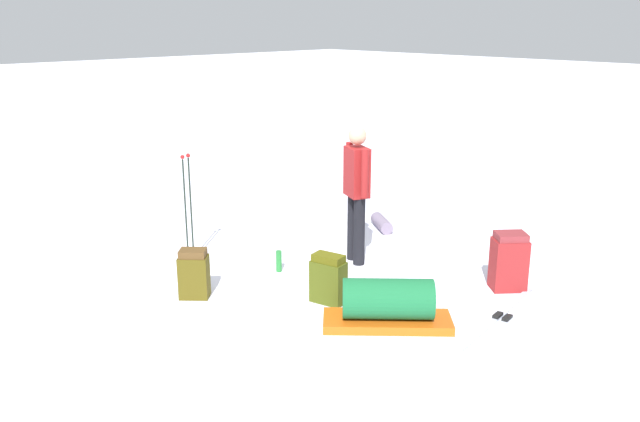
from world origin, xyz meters
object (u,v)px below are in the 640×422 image
backpack_large_dark (328,279)px  backpack_bright (509,262)px  thermos_bottle (279,261)px  sleeping_mat_rolled (382,223)px  ski_pair_near (502,318)px  gear_sled (388,305)px  ski_poles_planted_near (188,203)px  skier_standing (357,188)px  backpack_small_spare (194,274)px

backpack_large_dark → backpack_bright: backpack_bright is taller
backpack_bright → thermos_bottle: backpack_bright is taller
backpack_bright → sleeping_mat_rolled: size_ratio=1.20×
backpack_bright → ski_pair_near: bearing=28.0°
gear_sled → thermos_bottle: size_ratio=4.69×
backpack_bright → ski_poles_planted_near: ski_poles_planted_near is taller
ski_pair_near → sleeping_mat_rolled: sleeping_mat_rolled is taller
skier_standing → backpack_small_spare: skier_standing is taller
ski_poles_planted_near → gear_sled: (-0.39, 2.88, -0.53)m
ski_poles_planted_near → sleeping_mat_rolled: size_ratio=2.49×
thermos_bottle → backpack_bright: bearing=124.4°
skier_standing → sleeping_mat_rolled: skier_standing is taller
gear_sled → sleeping_mat_rolled: 3.14m
sleeping_mat_rolled → ski_poles_planted_near: bearing=-16.1°
backpack_large_dark → backpack_bright: 2.05m
ski_pair_near → sleeping_mat_rolled: size_ratio=3.30×
backpack_large_dark → ski_poles_planted_near: (0.37, -2.07, 0.49)m
gear_sled → backpack_bright: bearing=169.0°
ski_poles_planted_near → thermos_bottle: (-0.57, 1.02, -0.63)m
ski_poles_planted_near → backpack_large_dark: bearing=100.1°
ski_pair_near → backpack_bright: bearing=-152.0°
backpack_small_spare → sleeping_mat_rolled: bearing=-177.0°
backpack_large_dark → ski_poles_planted_near: ski_poles_planted_near is taller
sleeping_mat_rolled → gear_sled: bearing=41.9°
backpack_large_dark → gear_sled: bearing=91.3°
backpack_large_dark → gear_sled: 0.81m
sleeping_mat_rolled → backpack_small_spare: bearing=3.0°
sleeping_mat_rolled → thermos_bottle: (2.15, 0.23, 0.04)m
skier_standing → backpack_bright: size_ratio=2.57×
backpack_large_dark → sleeping_mat_rolled: backpack_large_dark is taller
backpack_bright → ski_poles_planted_near: 3.84m
skier_standing → backpack_large_dark: 1.46m
sleeping_mat_rolled → backpack_bright: bearing=75.0°
backpack_large_dark → ski_poles_planted_near: 2.16m
thermos_bottle → gear_sled: bearing=84.3°
skier_standing → sleeping_mat_rolled: 1.64m
skier_standing → ski_pair_near: bearing=85.9°
backpack_small_spare → thermos_bottle: (-1.16, 0.06, -0.14)m
ski_pair_near → gear_sled: 1.21m
backpack_small_spare → gear_sled: 2.16m
backpack_small_spare → ski_poles_planted_near: 1.22m
skier_standing → sleeping_mat_rolled: size_ratio=3.09×
skier_standing → backpack_small_spare: (2.07, -0.47, -0.69)m
skier_standing → gear_sled: 1.97m
ski_pair_near → backpack_large_dark: 1.83m
backpack_bright → thermos_bottle: (1.50, -2.19, -0.19)m
backpack_bright → thermos_bottle: 2.66m
gear_sled → sleeping_mat_rolled: (-2.34, -2.10, -0.13)m
backpack_small_spare → ski_poles_planted_near: size_ratio=0.40×
skier_standing → ski_poles_planted_near: 2.07m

